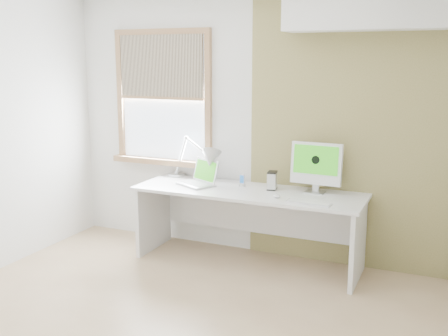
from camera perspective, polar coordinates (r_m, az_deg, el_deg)
The scene contains 12 objects.
room at distance 3.76m, azimuth -6.45°, elevation 1.53°, with size 4.04×3.54×2.64m.
accent_wall at distance 5.06m, azimuth 13.68°, elevation 3.86°, with size 2.00×0.02×2.60m, color olive.
soffit at distance 4.84m, azimuth 16.38°, elevation 16.46°, with size 1.60×0.40×0.42m, color white.
window at distance 5.70m, azimuth -6.59°, elevation 7.42°, with size 1.20×0.14×1.42m.
desk at distance 5.16m, azimuth 2.82°, elevation -4.35°, with size 2.20×0.70×0.73m.
desk_lamp at distance 5.31m, azimuth -2.19°, elevation 0.87°, with size 0.73×0.47×0.45m.
laptop at distance 5.27m, azimuth -2.59°, elevation -1.13°, with size 0.44×0.41×0.25m.
phone_dock at distance 5.20m, azimuth 1.95°, elevation -1.60°, with size 0.08×0.08×0.12m.
external_drive at distance 5.09m, azimuth 5.18°, elevation -1.34°, with size 0.10×0.15×0.17m.
imac at distance 5.00m, azimuth 9.86°, elevation 0.35°, with size 0.48×0.16×0.47m.
keyboard at distance 4.64m, azimuth 9.06°, elevation -3.70°, with size 0.40×0.14×0.02m.
mouse at distance 4.81m, azimuth 5.69°, elevation -2.99°, with size 0.06×0.10×0.03m, color white.
Camera 1 is at (1.86, -3.20, 1.95)m, focal length 42.66 mm.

